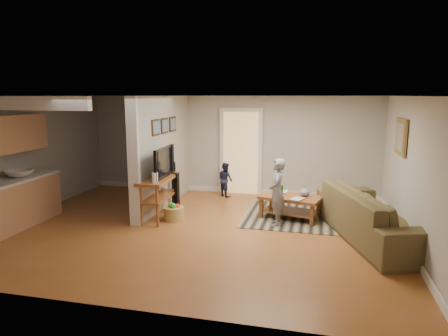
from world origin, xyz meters
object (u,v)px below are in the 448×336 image
(tv_console, at_px, (159,181))
(child, at_px, (276,225))
(coffee_table, at_px, (292,201))
(toy_basket, at_px, (174,213))
(toddler, at_px, (225,196))
(speaker_right, at_px, (174,184))
(sofa, at_px, (373,238))
(speaker_left, at_px, (177,193))

(tv_console, xyz_separation_m, child, (2.40, 0.09, -0.78))
(coffee_table, relative_size, toy_basket, 3.22)
(coffee_table, bearing_deg, toddler, 139.65)
(tv_console, height_order, child, tv_console)
(speaker_right, relative_size, toy_basket, 2.41)
(sofa, distance_m, toy_basket, 3.83)
(toddler, bearing_deg, speaker_right, 90.84)
(speaker_left, relative_size, toddler, 1.03)
(toddler, bearing_deg, coffee_table, -176.80)
(speaker_right, xyz_separation_m, child, (2.47, -0.91, -0.50))
(toy_basket, bearing_deg, sofa, -2.67)
(speaker_left, xyz_separation_m, speaker_right, (-0.29, 0.59, 0.06))
(sofa, bearing_deg, child, 60.13)
(coffee_table, xyz_separation_m, child, (-0.26, -0.50, -0.37))
(sofa, height_order, coffee_table, coffee_table)
(coffee_table, distance_m, speaker_left, 2.44)
(sofa, height_order, child, child)
(toddler, bearing_deg, tv_console, 109.63)
(sofa, relative_size, toy_basket, 7.02)
(speaker_left, bearing_deg, sofa, 6.60)
(speaker_left, relative_size, toy_basket, 2.11)
(coffee_table, relative_size, toddler, 1.58)
(sofa, distance_m, tv_console, 4.24)
(speaker_right, bearing_deg, sofa, -39.84)
(coffee_table, height_order, speaker_left, speaker_left)
(tv_console, height_order, toddler, tv_console)
(toy_basket, bearing_deg, coffee_table, 16.08)
(sofa, height_order, speaker_left, speaker_left)
(coffee_table, bearing_deg, sofa, -29.45)
(coffee_table, distance_m, child, 0.67)
(sofa, bearing_deg, tv_console, 67.92)
(sofa, xyz_separation_m, tv_console, (-4.16, 0.26, 0.78))
(toy_basket, height_order, child, child)
(tv_console, xyz_separation_m, toddler, (0.92, 2.07, -0.78))
(coffee_table, distance_m, speaker_right, 2.76)
(tv_console, bearing_deg, speaker_left, 58.54)
(speaker_right, relative_size, toddler, 1.18)
(tv_console, relative_size, toy_basket, 3.30)
(tv_console, relative_size, speaker_right, 1.37)
(speaker_right, bearing_deg, toddler, 24.09)
(coffee_table, height_order, toy_basket, coffee_table)
(coffee_table, relative_size, child, 1.02)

